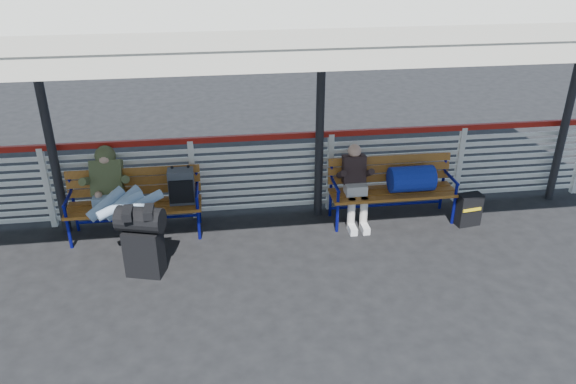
{
  "coord_description": "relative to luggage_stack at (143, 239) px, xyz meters",
  "views": [
    {
      "loc": [
        0.35,
        -5.51,
        3.97
      ],
      "look_at": [
        1.25,
        1.0,
        0.76
      ],
      "focal_mm": 35.0,
      "sensor_mm": 36.0,
      "label": 1
    }
  ],
  "objects": [
    {
      "name": "canopy",
      "position": [
        0.59,
        0.37,
        2.54
      ],
      "size": [
        12.6,
        3.6,
        3.16
      ],
      "color": "silver",
      "rests_on": "ground"
    },
    {
      "name": "bench_right",
      "position": [
        3.55,
        0.94,
        0.11
      ],
      "size": [
        1.8,
        0.56,
        0.92
      ],
      "color": "#AF6722",
      "rests_on": "ground"
    },
    {
      "name": "fence",
      "position": [
        0.59,
        1.4,
        0.16
      ],
      "size": [
        12.08,
        0.08,
        1.24
      ],
      "color": "silver",
      "rests_on": "ground"
    },
    {
      "name": "traveler_man",
      "position": [
        -0.35,
        0.69,
        0.24
      ],
      "size": [
        0.94,
        1.64,
        0.77
      ],
      "color": "#98B1CC",
      "rests_on": "ground"
    },
    {
      "name": "bench_left",
      "position": [
        0.03,
        1.03,
        0.11
      ],
      "size": [
        1.8,
        0.56,
        0.95
      ],
      "color": "#AF6722",
      "rests_on": "ground"
    },
    {
      "name": "suitcase_side",
      "position": [
        4.46,
        0.64,
        -0.26
      ],
      "size": [
        0.37,
        0.26,
        0.47
      ],
      "rotation": [
        0.0,
        0.0,
        0.15
      ],
      "color": "black",
      "rests_on": "ground"
    },
    {
      "name": "ground",
      "position": [
        0.59,
        -0.5,
        -0.5
      ],
      "size": [
        60.0,
        60.0,
        0.0
      ],
      "primitive_type": "plane",
      "color": "black",
      "rests_on": "ground"
    },
    {
      "name": "luggage_stack",
      "position": [
        0.0,
        0.0,
        0.0
      ],
      "size": [
        0.62,
        0.45,
        0.92
      ],
      "rotation": [
        0.0,
        0.0,
        -0.28
      ],
      "color": "black",
      "rests_on": "ground"
    },
    {
      "name": "companion_person",
      "position": [
        2.86,
        0.94,
        0.1
      ],
      "size": [
        0.32,
        0.66,
        1.15
      ],
      "color": "beige",
      "rests_on": "ground"
    }
  ]
}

